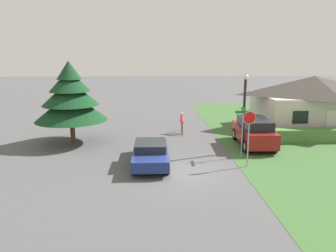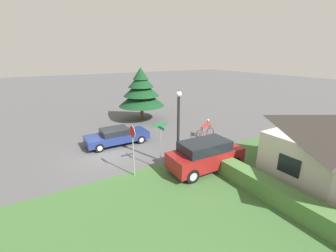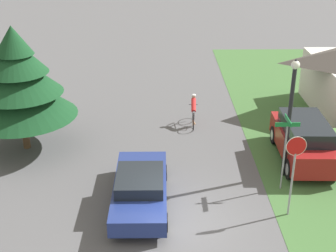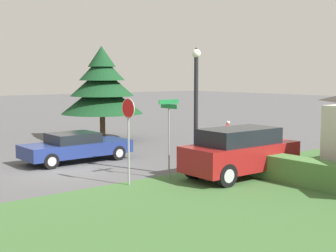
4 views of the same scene
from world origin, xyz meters
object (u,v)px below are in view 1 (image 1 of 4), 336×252
Objects in this scene: stop_sign at (249,129)px; parked_suv_right at (254,132)px; street_lamp at (244,106)px; conifer_tall_near at (70,98)px; cyclist at (182,124)px; street_name_sign at (243,124)px; sedan_left_lane at (151,152)px; cottage_house at (313,101)px.

parked_suv_right is at bearing -114.20° from stop_sign.
parked_suv_right is 1.54× the size of stop_sign.
street_lamp reaches higher than parked_suv_right.
cyclist is at bearing 17.09° from conifer_tall_near.
cyclist is at bearing -72.46° from stop_sign.
conifer_tall_near is (-10.46, 3.56, 1.07)m from street_name_sign.
stop_sign is at bearing -26.84° from conifer_tall_near.
street_lamp reaches higher than street_name_sign.
stop_sign is 1.03× the size of street_name_sign.
conifer_tall_near reaches higher than sedan_left_lane.
street_lamp reaches higher than cyclist.
parked_suv_right is (-6.22, -5.04, -1.21)m from cottage_house.
street_name_sign is (-0.33, -1.01, -0.84)m from street_lamp.
parked_suv_right is 2.50m from street_lamp.
sedan_left_lane is 1.03× the size of parked_suv_right.
cottage_house is 10.55m from street_name_sign.
street_name_sign is (-7.62, -7.30, -0.16)m from cottage_house.
stop_sign is at bearing -97.86° from sedan_left_lane.
conifer_tall_near reaches higher than stop_sign.
cyclist is at bearing -18.59° from sedan_left_lane.
conifer_tall_near reaches higher than cyclist.
street_name_sign is (2.94, -5.88, 1.25)m from cyclist.
sedan_left_lane is (-12.86, -8.25, -1.50)m from cottage_house.
sedan_left_lane is 5.36m from stop_sign.
cyclist reaches higher than sedan_left_lane.
parked_suv_right reaches higher than sedan_left_lane.
sedan_left_lane is at bearing -10.79° from stop_sign.
street_lamp is at bearing 71.96° from street_name_sign.
cottage_house is at bearing 11.67° from conifer_tall_near.
parked_suv_right reaches higher than cyclist.
parked_suv_right is at bearing -6.28° from conifer_tall_near.
stop_sign reaches higher than sedan_left_lane.
street_lamp is (3.27, -4.86, 2.09)m from cyclist.
parked_suv_right is at bearing 49.23° from street_lamp.
sedan_left_lane is 7.31m from conifer_tall_near.
stop_sign reaches higher than cyclist.
street_name_sign is (0.13, 1.67, -0.10)m from stop_sign.
conifer_tall_near reaches higher than street_lamp.
parked_suv_right is 0.85× the size of conifer_tall_near.
parked_suv_right is 4.37m from stop_sign.
stop_sign is 0.55× the size of conifer_tall_near.
cottage_house is at bearing -133.70° from stop_sign.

